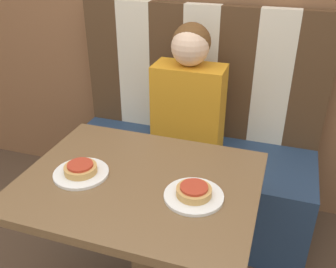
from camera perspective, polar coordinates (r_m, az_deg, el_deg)
name	(u,v)px	position (r m, az deg, el deg)	size (l,w,h in m)	color
booth_seat	(186,184)	(2.25, 2.81, -7.65)	(1.40, 0.56, 0.48)	navy
booth_backrest	(201,72)	(2.18, 5.00, 9.35)	(1.40, 0.07, 0.75)	#4C331E
dining_table	(140,202)	(1.49, -4.27, -10.31)	(0.89, 0.70, 0.74)	brown
person	(189,92)	(1.96, 3.23, 6.36)	(0.37, 0.22, 0.70)	orange
plate_left	(81,173)	(1.48, -13.09, -5.85)	(0.21, 0.21, 0.01)	white
plate_right	(194,196)	(1.33, 3.94, -9.41)	(0.21, 0.21, 0.01)	white
pizza_left	(81,168)	(1.47, -13.19, -5.11)	(0.13, 0.13, 0.04)	tan
pizza_right	(194,191)	(1.32, 3.97, -8.63)	(0.13, 0.13, 0.04)	tan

